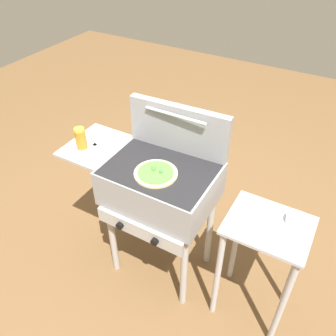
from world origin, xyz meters
TOP-DOWN VIEW (x-y plane):
  - ground_plane at (0.00, 0.00)m, footprint 8.00×8.00m
  - grill at (-0.01, -0.00)m, footprint 0.96×0.53m
  - grill_lid_open at (0.00, 0.21)m, footprint 0.63×0.09m
  - pizza_veggie at (0.01, -0.06)m, footprint 0.25×0.25m
  - sauce_jar at (-0.53, -0.06)m, footprint 0.07×0.07m
  - prep_table at (0.66, 0.00)m, footprint 0.44×0.36m
  - topping_bowl_near at (0.78, 0.08)m, footprint 0.11×0.11m

SIDE VIEW (x-z plane):
  - ground_plane at x=0.00m, z-range 0.00..0.00m
  - prep_table at x=0.66m, z-range 0.16..0.95m
  - grill at x=-0.01m, z-range 0.31..1.21m
  - topping_bowl_near at x=0.78m, z-range 0.78..0.83m
  - pizza_veggie at x=0.01m, z-range 0.89..0.93m
  - sauce_jar at x=-0.53m, z-range 0.90..1.04m
  - grill_lid_open at x=0.00m, z-range 0.90..1.20m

